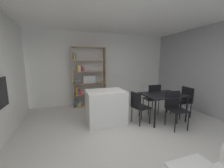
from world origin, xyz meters
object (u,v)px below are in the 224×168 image
Objects in this scene: built_in_oven at (0,93)px; kitchen_island at (106,106)px; open_bookshelf at (87,79)px; dining_chair_island_side at (139,105)px; dining_table at (163,96)px; dining_chair_near at (175,106)px; dining_chair_window_side at (184,99)px; dining_chair_far at (153,97)px.

built_in_oven is 2.35m from kitchen_island.
open_bookshelf is 2.34m from dining_chair_island_side.
dining_chair_near is at bearing -88.57° from dining_table.
dining_chair_window_side reaches higher than dining_chair_island_side.
dining_chair_far is (1.86, -1.53, -0.48)m from open_bookshelf.
dining_chair_far is at bearing -67.40° from dining_chair_island_side.
built_in_oven is 0.59× the size of kitchen_island.
dining_table is 0.47m from dining_chair_far.
open_bookshelf is 3.37m from dining_chair_window_side.
dining_chair_far is at bearing 3.40° from kitchen_island.
dining_chair_island_side is at bearing 36.02° from dining_chair_far.
built_in_oven is 3.93m from dining_chair_near.
kitchen_island is 1.76m from open_bookshelf.
dining_chair_near is 0.92m from dining_chair_island_side.
dining_chair_far reaches higher than kitchen_island.
dining_chair_far is 0.91m from dining_chair_island_side.
built_in_oven reaches higher than dining_table.
dining_chair_near reaches higher than kitchen_island.
open_bookshelf is 2.39× the size of dining_chair_near.
dining_chair_far is (1.59, 0.09, 0.12)m from kitchen_island.
built_in_oven is 3.11m from dining_chair_island_side.
dining_table is at bearing -12.76° from kitchen_island.
dining_chair_far is 1.06× the size of dining_chair_near.
kitchen_island is at bearing -80.45° from open_bookshelf.
dining_chair_near reaches higher than dining_chair_island_side.
dining_table is at bearing -97.52° from dining_chair_island_side.
dining_chair_near is at bearing -127.61° from dining_chair_island_side.
built_in_oven is 3.89m from dining_chair_far.
dining_chair_window_side is (2.39, -0.37, 0.10)m from kitchen_island.
dining_chair_window_side is at bearing -36.84° from open_bookshelf.
kitchen_island is 1.18× the size of dining_chair_island_side.
dining_chair_window_side is (4.64, -0.08, -0.52)m from built_in_oven.
open_bookshelf reaches higher than dining_chair_far.
open_bookshelf is at bearing -34.50° from dining_chair_far.
built_in_oven is at bearing -172.62° from kitchen_island.
dining_chair_near is at bearing -27.02° from kitchen_island.
built_in_oven is 0.28× the size of open_bookshelf.
dining_chair_window_side reaches higher than kitchen_island.
dining_table is at bearing -46.75° from open_bookshelf.
dining_chair_window_side is (0.80, -0.01, -0.14)m from dining_table.
kitchen_island is 0.47× the size of open_bookshelf.
built_in_oven is 0.66× the size of dining_chair_near.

